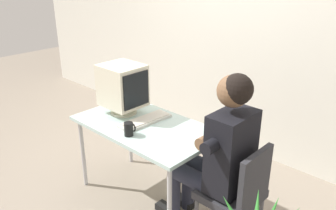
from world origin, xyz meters
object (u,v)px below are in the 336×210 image
object	(u,v)px
desk	(145,131)
keyboard	(145,120)
crt_monitor	(123,86)
office_chair	(238,191)
person_seated	(218,151)
desk_mug	(129,129)

from	to	relation	value
desk	keyboard	distance (m)	0.09
crt_monitor	keyboard	bearing A→B (deg)	-0.32
keyboard	desk	bearing A→B (deg)	-44.24
desk	office_chair	world-z (taller)	office_chair
office_chair	person_seated	world-z (taller)	person_seated
office_chair	person_seated	xyz separation A→B (m)	(-0.19, 0.00, 0.25)
desk	desk_mug	world-z (taller)	desk_mug
office_chair	crt_monitor	bearing A→B (deg)	-179.51
keyboard	desk_mug	world-z (taller)	desk_mug
office_chair	person_seated	size ratio (longest dim) A/B	0.63
crt_monitor	desk_mug	world-z (taller)	crt_monitor
office_chair	keyboard	bearing A→B (deg)	-179.27
crt_monitor	office_chair	distance (m)	1.31
crt_monitor	desk_mug	bearing A→B (deg)	-34.79
keyboard	desk_mug	xyz separation A→B (m)	(0.09, -0.25, 0.04)
keyboard	person_seated	xyz separation A→B (m)	(0.75, 0.01, -0.01)
office_chair	desk_mug	size ratio (longest dim) A/B	7.62
office_chair	desk_mug	distance (m)	0.94
desk	keyboard	bearing A→B (deg)	135.76
crt_monitor	desk_mug	xyz separation A→B (m)	(0.37, -0.25, -0.20)
desk	person_seated	bearing A→B (deg)	3.47
person_seated	office_chair	bearing A→B (deg)	-0.00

